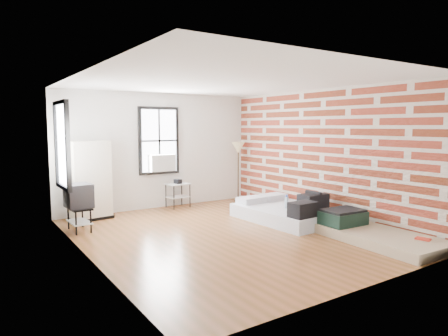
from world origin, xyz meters
TOP-DOWN VIEW (x-y plane):
  - ground at (0.00, 0.00)m, footprint 6.00×6.00m
  - room_shell at (0.23, 0.36)m, footprint 5.02×6.02m
  - mattress_main at (1.75, 0.21)m, footprint 1.65×2.18m
  - mattress_bare at (1.93, -1.73)m, footprint 1.21×2.17m
  - wardrobe at (-1.76, 2.65)m, footprint 0.90×0.59m
  - side_table at (0.37, 2.72)m, footprint 0.58×0.48m
  - floor_lamp at (2.15, 2.65)m, footprint 0.34×0.34m
  - tv_stand at (-2.21, 1.75)m, footprint 0.48×0.66m

SIDE VIEW (x-z plane):
  - ground at x=0.00m, z-range 0.00..0.00m
  - mattress_bare at x=1.93m, z-range -0.09..0.37m
  - mattress_main at x=1.75m, z-range -0.15..0.52m
  - side_table at x=0.37m, z-range 0.13..0.83m
  - tv_stand at x=-2.21m, z-range 0.19..1.11m
  - wardrobe at x=-1.76m, z-range 0.00..1.68m
  - floor_lamp at x=2.15m, z-range 0.56..2.13m
  - room_shell at x=0.23m, z-range 0.33..3.14m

